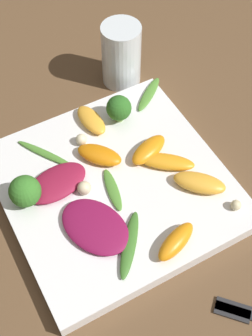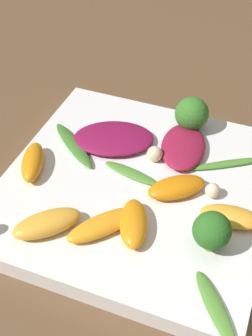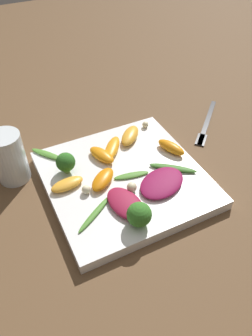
% 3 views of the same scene
% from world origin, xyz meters
% --- Properties ---
extents(ground_plane, '(2.40, 2.40, 0.00)m').
position_xyz_m(ground_plane, '(0.00, 0.00, 0.00)').
color(ground_plane, brown).
extents(plate, '(0.29, 0.29, 0.02)m').
position_xyz_m(plate, '(0.00, 0.00, 0.01)').
color(plate, white).
rests_on(plate, ground_plane).
extents(radicchio_leaf_0, '(0.09, 0.07, 0.01)m').
position_xyz_m(radicchio_leaf_0, '(-0.07, 0.03, 0.03)').
color(radicchio_leaf_0, maroon).
rests_on(radicchio_leaf_0, plate).
extents(radicchio_leaf_1, '(0.10, 0.11, 0.01)m').
position_xyz_m(radicchio_leaf_1, '(-0.05, -0.05, 0.03)').
color(radicchio_leaf_1, maroon).
rests_on(radicchio_leaf_1, plate).
extents(orange_segment_0, '(0.08, 0.07, 0.01)m').
position_xyz_m(orange_segment_0, '(0.08, -0.01, 0.03)').
color(orange_segment_0, orange).
rests_on(orange_segment_0, plate).
extents(orange_segment_1, '(0.07, 0.07, 0.02)m').
position_xyz_m(orange_segment_1, '(0.09, -0.06, 0.03)').
color(orange_segment_1, '#FCAD33').
rests_on(orange_segment_1, plate).
extents(orange_segment_2, '(0.03, 0.06, 0.02)m').
position_xyz_m(orange_segment_2, '(0.02, 0.11, 0.03)').
color(orange_segment_2, '#FCAD33').
rests_on(orange_segment_2, plate).
extents(orange_segment_3, '(0.07, 0.05, 0.02)m').
position_xyz_m(orange_segment_3, '(0.02, -0.12, 0.03)').
color(orange_segment_3, orange).
rests_on(orange_segment_3, plate).
extents(orange_segment_4, '(0.06, 0.07, 0.02)m').
position_xyz_m(orange_segment_4, '(-0.00, 0.04, 0.03)').
color(orange_segment_4, orange).
rests_on(orange_segment_4, plate).
extents(orange_segment_5, '(0.07, 0.05, 0.02)m').
position_xyz_m(orange_segment_5, '(0.06, 0.02, 0.03)').
color(orange_segment_5, orange).
rests_on(orange_segment_5, plate).
extents(broccoli_floret_0, '(0.04, 0.04, 0.04)m').
position_xyz_m(broccoli_floret_0, '(-0.11, 0.03, 0.05)').
color(broccoli_floret_0, '#7A9E51').
rests_on(broccoli_floret_0, plate).
extents(broccoli_floret_1, '(0.04, 0.04, 0.04)m').
position_xyz_m(broccoli_floret_1, '(0.06, 0.10, 0.05)').
color(broccoli_floret_1, '#7A9E51').
rests_on(broccoli_floret_1, plate).
extents(arugula_sprig_0, '(0.06, 0.08, 0.01)m').
position_xyz_m(arugula_sprig_0, '(-0.06, 0.09, 0.02)').
color(arugula_sprig_0, '#518E33').
rests_on(arugula_sprig_0, plate).
extents(arugula_sprig_1, '(0.03, 0.07, 0.01)m').
position_xyz_m(arugula_sprig_1, '(-0.01, -0.01, 0.02)').
color(arugula_sprig_1, '#518E33').
rests_on(arugula_sprig_1, plate).
extents(arugula_sprig_2, '(0.07, 0.06, 0.01)m').
position_xyz_m(arugula_sprig_2, '(0.12, 0.12, 0.03)').
color(arugula_sprig_2, '#518E33').
rests_on(arugula_sprig_2, plate).
extents(arugula_sprig_3, '(0.07, 0.08, 0.01)m').
position_xyz_m(arugula_sprig_3, '(-0.03, -0.09, 0.03)').
color(arugula_sprig_3, '#3D7528').
rests_on(arugula_sprig_3, plate).
extents(macadamia_nut_0, '(0.02, 0.02, 0.02)m').
position_xyz_m(macadamia_nut_0, '(-0.01, 0.08, 0.03)').
color(macadamia_nut_0, beige).
rests_on(macadamia_nut_0, plate).
extents(macadamia_nut_1, '(0.02, 0.02, 0.02)m').
position_xyz_m(macadamia_nut_1, '(-0.04, 0.01, 0.03)').
color(macadamia_nut_1, beige).
rests_on(macadamia_nut_1, plate).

